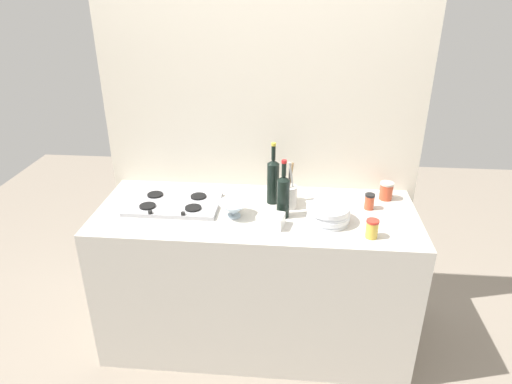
{
  "coord_description": "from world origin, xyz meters",
  "views": [
    {
      "loc": [
        0.2,
        -2.25,
        2.1
      ],
      "look_at": [
        0.0,
        0.0,
        1.02
      ],
      "focal_mm": 32.01,
      "sensor_mm": 36.0,
      "label": 1
    }
  ],
  "objects_px": {
    "wine_bottle_leftmost": "(273,180)",
    "wine_bottle_mid_left": "(283,195)",
    "stovetop_hob": "(174,204)",
    "plate_stack": "(328,214)",
    "condiment_jar_front": "(386,191)",
    "condiment_jar_rear": "(372,229)",
    "mixing_bowl": "(234,209)",
    "butter_dish": "(271,220)",
    "utensil_crock": "(289,196)",
    "condiment_jar_spare": "(369,201)"
  },
  "relations": [
    {
      "from": "wine_bottle_leftmost",
      "to": "butter_dish",
      "type": "bearing_deg",
      "value": -89.06
    },
    {
      "from": "wine_bottle_mid_left",
      "to": "condiment_jar_rear",
      "type": "distance_m",
      "value": 0.5
    },
    {
      "from": "wine_bottle_mid_left",
      "to": "wine_bottle_leftmost",
      "type": "bearing_deg",
      "value": 111.07
    },
    {
      "from": "condiment_jar_front",
      "to": "condiment_jar_rear",
      "type": "xyz_separation_m",
      "value": [
        -0.14,
        -0.45,
        -0.0
      ]
    },
    {
      "from": "plate_stack",
      "to": "utensil_crock",
      "type": "height_order",
      "value": "utensil_crock"
    },
    {
      "from": "plate_stack",
      "to": "condiment_jar_rear",
      "type": "relative_size",
      "value": 2.41
    },
    {
      "from": "stovetop_hob",
      "to": "condiment_jar_spare",
      "type": "bearing_deg",
      "value": 3.11
    },
    {
      "from": "wine_bottle_mid_left",
      "to": "butter_dish",
      "type": "height_order",
      "value": "wine_bottle_mid_left"
    },
    {
      "from": "plate_stack",
      "to": "condiment_jar_front",
      "type": "distance_m",
      "value": 0.47
    },
    {
      "from": "mixing_bowl",
      "to": "butter_dish",
      "type": "xyz_separation_m",
      "value": [
        0.21,
        -0.09,
        -0.01
      ]
    },
    {
      "from": "plate_stack",
      "to": "wine_bottle_mid_left",
      "type": "xyz_separation_m",
      "value": [
        -0.24,
        0.04,
        0.08
      ]
    },
    {
      "from": "plate_stack",
      "to": "condiment_jar_rear",
      "type": "bearing_deg",
      "value": -34.51
    },
    {
      "from": "wine_bottle_leftmost",
      "to": "wine_bottle_mid_left",
      "type": "xyz_separation_m",
      "value": [
        0.06,
        -0.17,
        -0.01
      ]
    },
    {
      "from": "butter_dish",
      "to": "utensil_crock",
      "type": "bearing_deg",
      "value": 68.45
    },
    {
      "from": "stovetop_hob",
      "to": "plate_stack",
      "type": "bearing_deg",
      "value": -7.13
    },
    {
      "from": "butter_dish",
      "to": "condiment_jar_rear",
      "type": "distance_m",
      "value": 0.52
    },
    {
      "from": "condiment_jar_rear",
      "to": "condiment_jar_spare",
      "type": "distance_m",
      "value": 0.32
    },
    {
      "from": "stovetop_hob",
      "to": "condiment_jar_spare",
      "type": "height_order",
      "value": "condiment_jar_spare"
    },
    {
      "from": "condiment_jar_front",
      "to": "condiment_jar_rear",
      "type": "height_order",
      "value": "condiment_jar_front"
    },
    {
      "from": "utensil_crock",
      "to": "condiment_jar_rear",
      "type": "relative_size",
      "value": 2.95
    },
    {
      "from": "wine_bottle_mid_left",
      "to": "condiment_jar_rear",
      "type": "bearing_deg",
      "value": -21.76
    },
    {
      "from": "wine_bottle_leftmost",
      "to": "utensil_crock",
      "type": "bearing_deg",
      "value": -28.89
    },
    {
      "from": "plate_stack",
      "to": "wine_bottle_leftmost",
      "type": "xyz_separation_m",
      "value": [
        -0.31,
        0.2,
        0.09
      ]
    },
    {
      "from": "mixing_bowl",
      "to": "condiment_jar_rear",
      "type": "distance_m",
      "value": 0.74
    },
    {
      "from": "stovetop_hob",
      "to": "utensil_crock",
      "type": "relative_size",
      "value": 1.79
    },
    {
      "from": "plate_stack",
      "to": "wine_bottle_mid_left",
      "type": "distance_m",
      "value": 0.26
    },
    {
      "from": "butter_dish",
      "to": "condiment_jar_rear",
      "type": "xyz_separation_m",
      "value": [
        0.51,
        -0.07,
        0.01
      ]
    },
    {
      "from": "condiment_jar_front",
      "to": "wine_bottle_leftmost",
      "type": "bearing_deg",
      "value": -171.34
    },
    {
      "from": "plate_stack",
      "to": "stovetop_hob",
      "type": "bearing_deg",
      "value": 172.87
    },
    {
      "from": "wine_bottle_leftmost",
      "to": "wine_bottle_mid_left",
      "type": "distance_m",
      "value": 0.18
    },
    {
      "from": "mixing_bowl",
      "to": "condiment_jar_spare",
      "type": "xyz_separation_m",
      "value": [
        0.75,
        0.16,
        -0.0
      ]
    },
    {
      "from": "stovetop_hob",
      "to": "condiment_jar_front",
      "type": "relative_size",
      "value": 4.9
    },
    {
      "from": "plate_stack",
      "to": "condiment_jar_front",
      "type": "height_order",
      "value": "condiment_jar_front"
    },
    {
      "from": "utensil_crock",
      "to": "condiment_jar_spare",
      "type": "xyz_separation_m",
      "value": [
        0.45,
        0.02,
        -0.03
      ]
    },
    {
      "from": "stovetop_hob",
      "to": "wine_bottle_mid_left",
      "type": "bearing_deg",
      "value": -6.59
    },
    {
      "from": "wine_bottle_mid_left",
      "to": "mixing_bowl",
      "type": "distance_m",
      "value": 0.28
    },
    {
      "from": "condiment_jar_spare",
      "to": "butter_dish",
      "type": "bearing_deg",
      "value": -155.61
    },
    {
      "from": "mixing_bowl",
      "to": "butter_dish",
      "type": "relative_size",
      "value": 1.25
    },
    {
      "from": "plate_stack",
      "to": "condiment_jar_spare",
      "type": "distance_m",
      "value": 0.29
    },
    {
      "from": "wine_bottle_leftmost",
      "to": "butter_dish",
      "type": "relative_size",
      "value": 2.68
    },
    {
      "from": "stovetop_hob",
      "to": "plate_stack",
      "type": "xyz_separation_m",
      "value": [
        0.87,
        -0.11,
        0.03
      ]
    },
    {
      "from": "wine_bottle_mid_left",
      "to": "stovetop_hob",
      "type": "bearing_deg",
      "value": 173.41
    },
    {
      "from": "plate_stack",
      "to": "condiment_jar_rear",
      "type": "distance_m",
      "value": 0.26
    },
    {
      "from": "mixing_bowl",
      "to": "butter_dish",
      "type": "distance_m",
      "value": 0.23
    },
    {
      "from": "wine_bottle_leftmost",
      "to": "mixing_bowl",
      "type": "bearing_deg",
      "value": -136.69
    },
    {
      "from": "butter_dish",
      "to": "condiment_jar_spare",
      "type": "bearing_deg",
      "value": 24.39
    },
    {
      "from": "stovetop_hob",
      "to": "wine_bottle_leftmost",
      "type": "bearing_deg",
      "value": 9.51
    },
    {
      "from": "mixing_bowl",
      "to": "condiment_jar_front",
      "type": "relative_size",
      "value": 1.6
    },
    {
      "from": "utensil_crock",
      "to": "stovetop_hob",
      "type": "bearing_deg",
      "value": -176.33
    },
    {
      "from": "wine_bottle_leftmost",
      "to": "mixing_bowl",
      "type": "relative_size",
      "value": 2.15
    }
  ]
}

